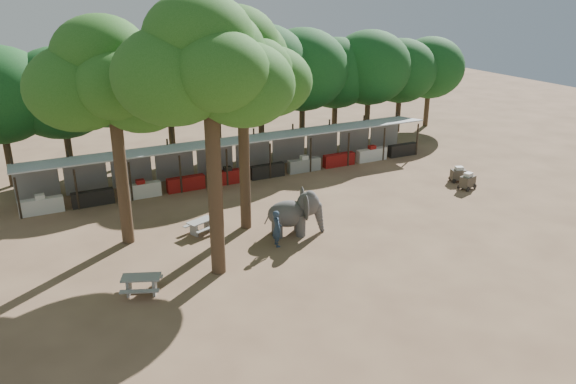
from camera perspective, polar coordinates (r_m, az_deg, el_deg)
name	(u,v)px	position (r m, az deg, el deg)	size (l,w,h in m)	color
ground	(355,262)	(26.62, 6.81, -7.09)	(100.00, 100.00, 0.00)	brown
vendor_stalls	(242,160)	(37.59, -4.69, 3.30)	(28.00, 2.99, 2.80)	#A5A8AD
yard_tree_left	(107,78)	(27.34, -17.91, 11.00)	(7.10, 6.90, 11.02)	#332316
yard_tree_center	(204,65)	(23.06, -8.51, 12.68)	(7.10, 6.90, 12.04)	#332316
yard_tree_back	(238,65)	(27.90, -5.15, 12.77)	(7.10, 6.90, 11.36)	#332316
backdrop_trees	(213,83)	(41.31, -7.62, 10.94)	(46.46, 5.95, 8.33)	#332316
elephant	(295,213)	(28.86, 0.75, -2.12)	(3.13, 2.33, 2.32)	#403D3D
handler	(277,228)	(27.61, -1.14, -3.71)	(0.67, 0.45, 1.87)	#26384C
picnic_table_near	(141,282)	(24.49, -14.67, -8.88)	(2.02, 1.93, 0.80)	gray
picnic_table_far	(201,225)	(29.54, -8.85, -3.30)	(1.77, 1.69, 0.70)	gray
cart_front	(468,181)	(37.11, 17.78, 1.07)	(1.25, 0.98, 1.08)	#3B342A
cart_back	(459,174)	(38.33, 16.94, 1.74)	(1.23, 1.03, 1.03)	#3B342A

